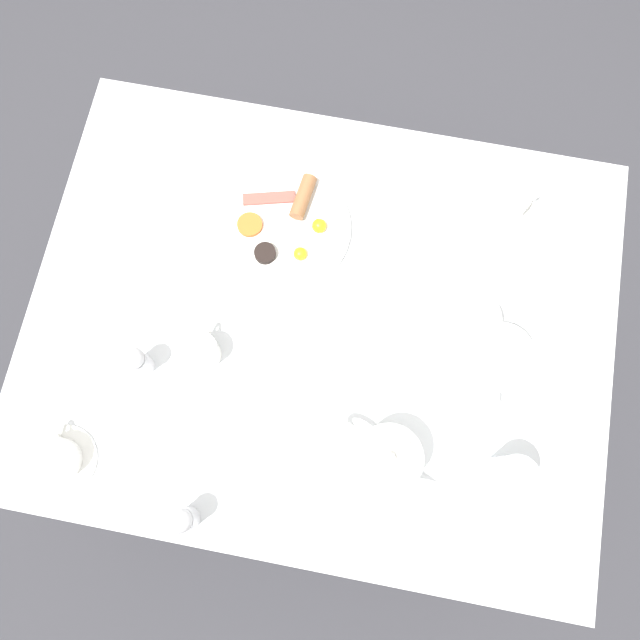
{
  "coord_description": "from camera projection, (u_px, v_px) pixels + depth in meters",
  "views": [
    {
      "loc": [
        -0.3,
        -0.06,
        1.99
      ],
      "look_at": [
        0.0,
        0.0,
        0.79
      ],
      "focal_mm": 35.0,
      "sensor_mm": 36.0,
      "label": 1
    }
  ],
  "objects": [
    {
      "name": "teapot_far",
      "position": [
        495.0,
        359.0,
        1.18
      ],
      "size": [
        0.21,
        0.12,
        0.13
      ],
      "rotation": [
        0.0,
        0.0,
        3.28
      ],
      "color": "white",
      "rests_on": "table"
    },
    {
      "name": "ground_plane",
      "position": [
        320.0,
        381.0,
        2.0
      ],
      "size": [
        8.0,
        8.0,
        0.0
      ],
      "primitive_type": "plane",
      "color": "#333338"
    },
    {
      "name": "salt_grinder",
      "position": [
        137.0,
        361.0,
        1.18
      ],
      "size": [
        0.04,
        0.04,
        0.11
      ],
      "color": "#BCBCC1",
      "rests_on": "table"
    },
    {
      "name": "teacup_with_saucer_left",
      "position": [
        508.0,
        201.0,
        1.29
      ],
      "size": [
        0.13,
        0.13,
        0.06
      ],
      "color": "white",
      "rests_on": "table"
    },
    {
      "name": "water_glass_tall",
      "position": [
        508.0,
        478.0,
        1.12
      ],
      "size": [
        0.08,
        0.08,
        0.12
      ],
      "color": "white",
      "rests_on": "table"
    },
    {
      "name": "fork_spare",
      "position": [
        200.0,
        444.0,
        1.19
      ],
      "size": [
        0.19,
        0.03,
        0.0
      ],
      "rotation": [
        0.0,
        0.0,
        1.47
      ],
      "color": "silver",
      "rests_on": "table"
    },
    {
      "name": "breakfast_plate",
      "position": [
        286.0,
        227.0,
        1.29
      ],
      "size": [
        0.28,
        0.28,
        0.04
      ],
      "color": "white",
      "rests_on": "table"
    },
    {
      "name": "fork_by_plate",
      "position": [
        196.0,
        158.0,
        1.34
      ],
      "size": [
        0.13,
        0.12,
        0.0
      ],
      "rotation": [
        0.0,
        0.0,
        2.28
      ],
      "color": "silver",
      "rests_on": "table"
    },
    {
      "name": "table",
      "position": [
        320.0,
        331.0,
        1.32
      ],
      "size": [
        0.92,
        1.17,
        0.77
      ],
      "color": "silver",
      "rests_on": "ground_plane"
    },
    {
      "name": "knife_by_plate",
      "position": [
        407.0,
        191.0,
        1.32
      ],
      "size": [
        0.2,
        0.11,
        0.0
      ],
      "rotation": [
        0.0,
        0.0,
        5.16
      ],
      "color": "silver",
      "rests_on": "table"
    },
    {
      "name": "teapot_near",
      "position": [
        386.0,
        458.0,
        1.13
      ],
      "size": [
        0.12,
        0.19,
        0.13
      ],
      "rotation": [
        0.0,
        0.0,
        4.2
      ],
      "color": "white",
      "rests_on": "table"
    },
    {
      "name": "creamer_jug",
      "position": [
        203.0,
        350.0,
        1.2
      ],
      "size": [
        0.09,
        0.06,
        0.07
      ],
      "color": "white",
      "rests_on": "table"
    },
    {
      "name": "teacup_with_saucer_right",
      "position": [
        57.0,
        459.0,
        1.16
      ],
      "size": [
        0.13,
        0.13,
        0.06
      ],
      "color": "white",
      "rests_on": "table"
    },
    {
      "name": "napkin_folded",
      "position": [
        297.0,
        374.0,
        1.22
      ],
      "size": [
        0.12,
        0.15,
        0.01
      ],
      "rotation": [
        0.0,
        0.0,
        1.94
      ],
      "color": "white",
      "rests_on": "table"
    },
    {
      "name": "pepper_grinder",
      "position": [
        183.0,
        520.0,
        1.11
      ],
      "size": [
        0.04,
        0.04,
        0.11
      ],
      "color": "#BCBCC1",
      "rests_on": "table"
    },
    {
      "name": "spoon_for_tea",
      "position": [
        161.0,
        293.0,
        1.26
      ],
      "size": [
        0.05,
        0.17,
        0.0
      ],
      "rotation": [
        0.0,
        0.0,
        6.08
      ],
      "color": "silver",
      "rests_on": "table"
    }
  ]
}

